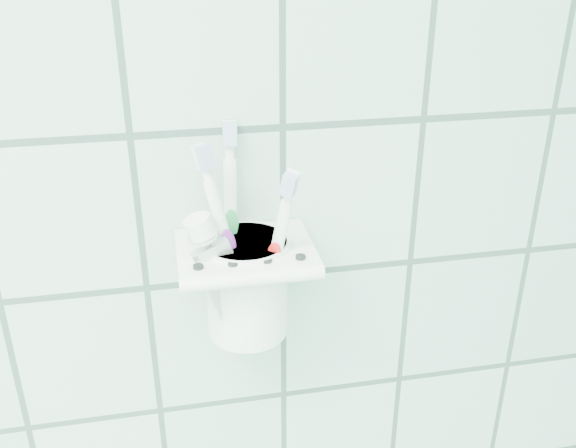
# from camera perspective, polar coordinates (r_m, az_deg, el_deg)

# --- Properties ---
(holder_bracket) EXTENTS (0.12, 0.10, 0.04)m
(holder_bracket) POSITION_cam_1_polar(r_m,az_deg,el_deg) (0.59, -3.84, -2.64)
(holder_bracket) COLOR white
(holder_bracket) RESTS_ON wall_back
(cup) EXTENTS (0.08, 0.08, 0.10)m
(cup) POSITION_cam_1_polar(r_m,az_deg,el_deg) (0.61, -3.70, -5.24)
(cup) COLOR white
(cup) RESTS_ON holder_bracket
(toothbrush_pink) EXTENTS (0.05, 0.04, 0.19)m
(toothbrush_pink) POSITION_cam_1_polar(r_m,az_deg,el_deg) (0.57, -3.47, -1.91)
(toothbrush_pink) COLOR white
(toothbrush_pink) RESTS_ON cup
(toothbrush_blue) EXTENTS (0.02, 0.04, 0.19)m
(toothbrush_blue) POSITION_cam_1_polar(r_m,az_deg,el_deg) (0.59, -5.31, -0.63)
(toothbrush_blue) COLOR white
(toothbrush_blue) RESTS_ON cup
(toothbrush_orange) EXTENTS (0.03, 0.05, 0.18)m
(toothbrush_orange) POSITION_cam_1_polar(r_m,az_deg,el_deg) (0.59, -2.52, -1.20)
(toothbrush_orange) COLOR white
(toothbrush_orange) RESTS_ON cup
(toothpaste_tube) EXTENTS (0.07, 0.03, 0.14)m
(toothpaste_tube) POSITION_cam_1_polar(r_m,az_deg,el_deg) (0.58, -3.86, -3.48)
(toothpaste_tube) COLOR silver
(toothpaste_tube) RESTS_ON cup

